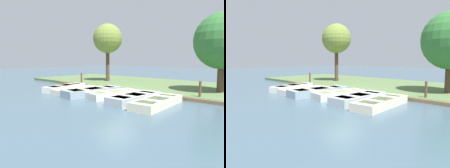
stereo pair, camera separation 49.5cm
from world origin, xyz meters
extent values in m
plane|color=#425B6B|center=(0.00, 0.00, 0.00)|extent=(80.00, 80.00, 0.00)
cube|color=#567042|center=(-5.00, 0.00, 0.10)|extent=(8.00, 24.00, 0.20)
cube|color=brown|center=(-1.37, 0.00, 0.09)|extent=(1.09, 14.63, 0.18)
cube|color=silver|center=(1.10, -3.71, 0.18)|extent=(3.41, 1.70, 0.35)
cube|color=#6B7F51|center=(1.10, -3.71, 0.34)|extent=(2.79, 1.35, 0.03)
cube|color=tan|center=(1.70, -3.56, 0.37)|extent=(0.52, 0.93, 0.03)
cube|color=tan|center=(0.49, -3.85, 0.37)|extent=(0.52, 0.93, 0.03)
cube|color=silver|center=(1.25, -2.18, 0.16)|extent=(3.05, 1.27, 0.31)
cube|color=#6B7F51|center=(1.25, -2.18, 0.30)|extent=(2.50, 0.99, 0.03)
cube|color=beige|center=(1.83, -2.18, 0.33)|extent=(0.32, 1.14, 0.03)
cube|color=beige|center=(0.68, -2.17, 0.33)|extent=(0.32, 1.14, 0.03)
cube|color=#8C9EA8|center=(1.24, -0.78, 0.21)|extent=(3.65, 1.53, 0.42)
cube|color=#6B7F51|center=(1.24, -0.78, 0.40)|extent=(2.98, 1.21, 0.03)
cube|color=tan|center=(1.91, -0.86, 0.43)|extent=(0.47, 1.07, 0.03)
cube|color=tan|center=(0.57, -0.70, 0.43)|extent=(0.47, 1.07, 0.03)
cube|color=silver|center=(0.90, 0.62, 0.17)|extent=(3.14, 1.90, 0.35)
cube|color=#6B7F51|center=(0.90, 0.62, 0.34)|extent=(2.56, 1.51, 0.03)
cube|color=beige|center=(1.44, 0.49, 0.36)|extent=(0.55, 1.19, 0.03)
cube|color=beige|center=(0.36, 0.75, 0.36)|extent=(0.55, 1.19, 0.03)
cube|color=#B2BCC1|center=(1.25, 2.29, 0.20)|extent=(3.14, 1.09, 0.40)
cube|color=#6B7F51|center=(1.25, 2.29, 0.39)|extent=(2.58, 0.85, 0.03)
cube|color=beige|center=(1.85, 2.29, 0.42)|extent=(0.32, 0.99, 0.03)
cube|color=beige|center=(0.65, 2.28, 0.42)|extent=(0.32, 0.99, 0.03)
cube|color=beige|center=(1.21, 3.54, 0.18)|extent=(3.37, 1.40, 0.36)
cube|color=#6B7F51|center=(1.21, 3.54, 0.34)|extent=(2.76, 1.10, 0.03)
cube|color=beige|center=(1.83, 3.60, 0.37)|extent=(0.42, 1.04, 0.03)
cube|color=beige|center=(0.59, 3.49, 0.37)|extent=(0.42, 1.04, 0.03)
cylinder|color=brown|center=(-1.38, -4.99, 0.48)|extent=(0.12, 0.12, 0.95)
sphere|color=brown|center=(-1.38, -4.99, 0.97)|extent=(0.11, 0.11, 0.11)
cylinder|color=brown|center=(-1.38, 4.44, 0.48)|extent=(0.12, 0.12, 0.95)
sphere|color=brown|center=(-1.38, 4.44, 0.97)|extent=(0.11, 0.11, 0.11)
cylinder|color=#4C3828|center=(-3.90, -4.51, 1.57)|extent=(0.31, 0.31, 3.15)
sphere|color=olive|center=(-3.90, -4.51, 3.83)|extent=(2.48, 2.48, 2.48)
cylinder|color=#4C3828|center=(-3.73, 4.71, 1.12)|extent=(0.42, 0.42, 2.24)
sphere|color=#337033|center=(-3.73, 4.71, 3.13)|extent=(3.22, 3.22, 3.22)
camera|label=1|loc=(9.64, 8.63, 2.13)|focal=35.00mm
camera|label=2|loc=(9.30, 8.99, 2.13)|focal=35.00mm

